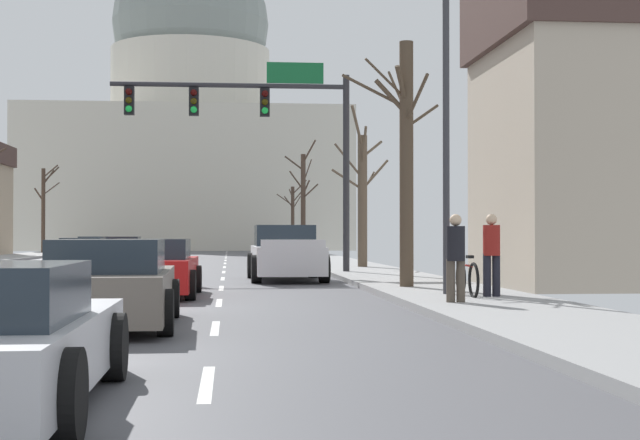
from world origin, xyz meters
TOP-DOWN VIEW (x-y plane):
  - ground at (0.00, -0.00)m, footprint 20.00×180.00m
  - signal_gantry at (4.81, 14.24)m, footprint 7.91×0.41m
  - street_lamp_right at (7.90, 2.08)m, footprint 2.38×0.24m
  - capitol_building at (0.00, 74.04)m, footprint 28.64×23.99m
  - pickup_truck_near_00 at (5.40, 11.18)m, footprint 2.27×5.27m
  - sedan_near_01 at (2.01, 3.97)m, footprint 2.07×4.42m
  - sedan_near_02 at (1.95, -3.01)m, footprint 2.02×4.70m
  - sedan_oncoming_00 at (-1.93, 19.86)m, footprint 1.95×4.50m
  - sedan_oncoming_01 at (-1.82, 33.12)m, footprint 2.13×4.25m
  - sedan_oncoming_02 at (-5.00, 44.55)m, footprint 2.13×4.58m
  - bare_tree_00 at (8.48, 44.25)m, footprint 2.08×2.22m
  - bare_tree_01 at (-8.82, 48.58)m, footprint 1.74×1.60m
  - bare_tree_02 at (8.32, 52.20)m, footprint 2.17×2.87m
  - bare_tree_04 at (8.77, 18.70)m, footprint 2.38×1.98m
  - bare_tree_06 at (7.88, 4.92)m, footprint 2.42×2.69m
  - pedestrian_00 at (8.91, 1.17)m, footprint 0.35×0.34m
  - pedestrian_01 at (7.82, -0.32)m, footprint 0.35×0.34m
  - bicycle_parked at (8.48, 1.47)m, footprint 0.12×1.77m

SIDE VIEW (x-z plane):
  - ground at x=0.00m, z-range -0.08..0.12m
  - bicycle_parked at x=8.48m, z-range 0.06..0.91m
  - sedan_oncoming_02 at x=-5.00m, z-range -0.05..1.19m
  - sedan_oncoming_00 at x=-1.93m, z-range -0.03..1.20m
  - sedan_near_01 at x=2.01m, z-range -0.04..1.23m
  - sedan_oncoming_01 at x=-1.82m, z-range -0.03..1.23m
  - sedan_near_02 at x=1.95m, z-range -0.04..1.27m
  - pickup_truck_near_00 at x=5.40m, z-range -0.09..1.57m
  - pedestrian_01 at x=7.82m, z-range 0.22..1.83m
  - pedestrian_00 at x=8.91m, z-range 0.23..1.87m
  - bare_tree_02 at x=8.32m, z-range 0.22..5.37m
  - bare_tree_04 at x=8.77m, z-range -0.15..5.92m
  - bare_tree_06 at x=7.88m, z-range 0.30..6.13m
  - bare_tree_01 at x=-8.82m, z-range 0.28..6.23m
  - bare_tree_00 at x=8.48m, z-range 0.01..7.31m
  - street_lamp_right at x=7.90m, z-range 0.89..9.37m
  - signal_gantry at x=4.81m, z-range 1.69..8.66m
  - capitol_building at x=0.00m, z-range -4.64..26.70m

